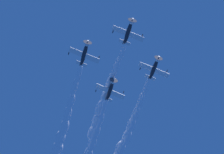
% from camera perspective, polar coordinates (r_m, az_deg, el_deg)
% --- Properties ---
extents(airplane_lead, '(8.28, 8.93, 3.41)m').
position_cam_1_polar(airplane_lead, '(96.86, 2.68, 7.39)').
color(airplane_lead, '#232328').
extents(airplane_left_wingman, '(8.28, 8.91, 3.34)m').
position_cam_1_polar(airplane_left_wingman, '(102.73, 6.89, 1.44)').
color(airplane_left_wingman, '#232328').
extents(airplane_right_wingman, '(8.29, 8.96, 3.20)m').
position_cam_1_polar(airplane_right_wingman, '(98.62, -4.52, 3.85)').
color(airplane_right_wingman, '#232328').
extents(airplane_slot_tail, '(8.29, 8.88, 3.36)m').
position_cam_1_polar(airplane_slot_tail, '(103.67, -0.29, -2.10)').
color(airplane_slot_tail, '#232328').
extents(smoke_trail_lead, '(38.05, 3.72, 4.35)m').
position_cam_1_polar(smoke_trail_lead, '(110.39, -1.82, -5.33)').
color(smoke_trail_lead, white).
extents(smoke_trail_left_wingman, '(37.82, 3.77, 4.50)m').
position_cam_1_polar(smoke_trail_left_wingman, '(117.88, 2.20, -9.87)').
color(smoke_trail_left_wingman, white).
extents(smoke_trail_right_wingman, '(37.23, 3.72, 4.51)m').
position_cam_1_polar(smoke_trail_right_wingman, '(114.20, -7.90, -8.11)').
color(smoke_trail_right_wingman, white).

